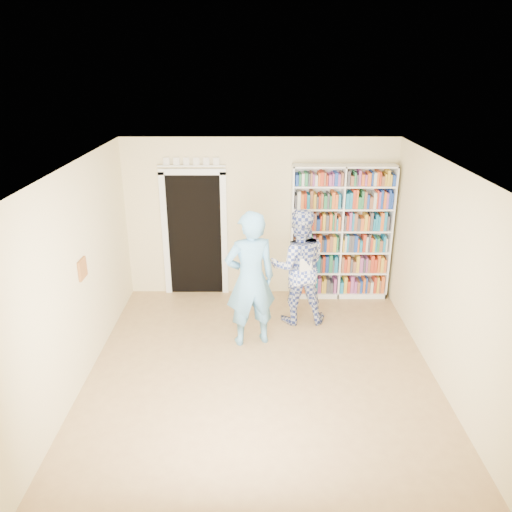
{
  "coord_description": "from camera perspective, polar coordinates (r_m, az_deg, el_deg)",
  "views": [
    {
      "loc": [
        -0.07,
        -5.53,
        3.81
      ],
      "look_at": [
        -0.06,
        0.9,
        1.3
      ],
      "focal_mm": 35.0,
      "sensor_mm": 36.0,
      "label": 1
    }
  ],
  "objects": [
    {
      "name": "doorway",
      "position": [
        8.49,
        -7.03,
        3.13
      ],
      "size": [
        1.1,
        0.08,
        2.43
      ],
      "color": "black",
      "rests_on": "floor"
    },
    {
      "name": "wall_art",
      "position": [
        6.58,
        -19.22,
        -1.39
      ],
      "size": [
        0.03,
        0.25,
        0.25
      ],
      "primitive_type": "cube",
      "color": "brown",
      "rests_on": "wall_left"
    },
    {
      "name": "wall_left",
      "position": [
        6.44,
        -19.88,
        -2.48
      ],
      "size": [
        0.0,
        5.0,
        5.0
      ],
      "primitive_type": "plane",
      "rotation": [
        1.57,
        0.0,
        1.57
      ],
      "color": "beige",
      "rests_on": "floor"
    },
    {
      "name": "wall_back",
      "position": [
        8.4,
        0.42,
        4.31
      ],
      "size": [
        4.5,
        0.0,
        4.5
      ],
      "primitive_type": "plane",
      "rotation": [
        1.57,
        0.0,
        0.0
      ],
      "color": "beige",
      "rests_on": "floor"
    },
    {
      "name": "ceiling",
      "position": [
        5.64,
        0.66,
        10.0
      ],
      "size": [
        5.0,
        5.0,
        0.0
      ],
      "primitive_type": "plane",
      "rotation": [
        3.14,
        0.0,
        0.0
      ],
      "color": "white",
      "rests_on": "wall_back"
    },
    {
      "name": "wall_right",
      "position": [
        6.48,
        20.93,
        -2.45
      ],
      "size": [
        0.0,
        5.0,
        5.0
      ],
      "primitive_type": "plane",
      "rotation": [
        1.57,
        0.0,
        -1.57
      ],
      "color": "beige",
      "rests_on": "floor"
    },
    {
      "name": "man_blue",
      "position": [
        6.93,
        -0.64,
        -2.69
      ],
      "size": [
        0.82,
        0.65,
        1.98
      ],
      "primitive_type": "imported",
      "rotation": [
        0.0,
        0.0,
        3.42
      ],
      "color": "#5FA2D4",
      "rests_on": "floor"
    },
    {
      "name": "floor",
      "position": [
        6.72,
        0.56,
        -13.22
      ],
      "size": [
        5.0,
        5.0,
        0.0
      ],
      "primitive_type": "plane",
      "color": "#9D744C",
      "rests_on": "ground"
    },
    {
      "name": "man_plaid",
      "position": [
        7.59,
        4.86,
        -1.23
      ],
      "size": [
        0.91,
        0.72,
        1.81
      ],
      "primitive_type": "imported",
      "rotation": [
        0.0,
        0.0,
        3.18
      ],
      "color": "#304093",
      "rests_on": "floor"
    },
    {
      "name": "bookshelf",
      "position": [
        8.43,
        9.65,
        2.66
      ],
      "size": [
        1.66,
        0.31,
        2.28
      ],
      "rotation": [
        0.0,
        0.0,
        -0.31
      ],
      "color": "white",
      "rests_on": "floor"
    },
    {
      "name": "paper_sheet",
      "position": [
        7.33,
        5.7,
        -1.29
      ],
      "size": [
        0.19,
        0.11,
        0.3
      ],
      "primitive_type": "cube",
      "rotation": [
        0.0,
        0.0,
        0.5
      ],
      "color": "white",
      "rests_on": "man_plaid"
    }
  ]
}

